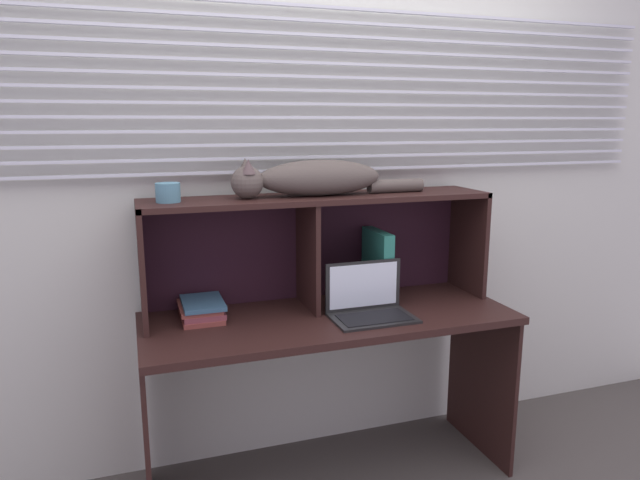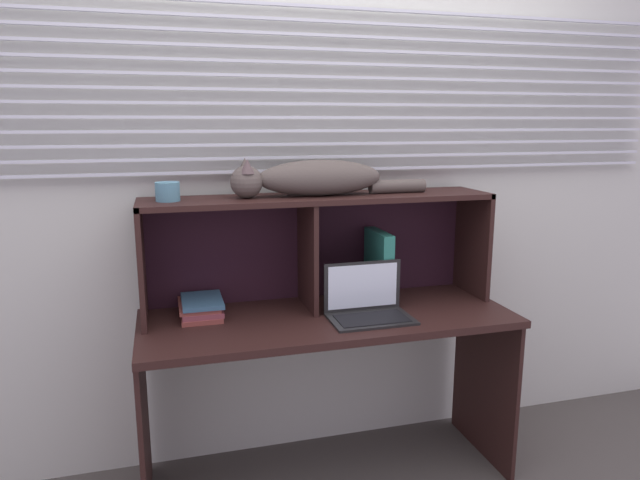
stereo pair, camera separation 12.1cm
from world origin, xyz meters
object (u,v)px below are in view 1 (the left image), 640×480
(cat, at_px, (312,179))
(book_stack, at_px, (202,309))
(laptop, at_px, (369,305))
(small_basket, at_px, (168,193))
(binder_upright, at_px, (377,266))

(cat, height_order, book_stack, cat)
(cat, bearing_deg, laptop, -46.97)
(book_stack, distance_m, small_basket, 0.48)
(laptop, relative_size, small_basket, 3.57)
(laptop, bearing_deg, cat, 133.03)
(laptop, distance_m, small_basket, 0.90)
(small_basket, bearing_deg, book_stack, 0.27)
(laptop, height_order, binder_upright, binder_upright)
(small_basket, bearing_deg, cat, 0.00)
(binder_upright, relative_size, small_basket, 3.37)
(cat, height_order, binder_upright, cat)
(cat, height_order, laptop, cat)
(binder_upright, distance_m, small_basket, 0.93)
(laptop, xyz_separation_m, binder_upright, (0.12, 0.19, 0.11))
(small_basket, bearing_deg, laptop, -14.37)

